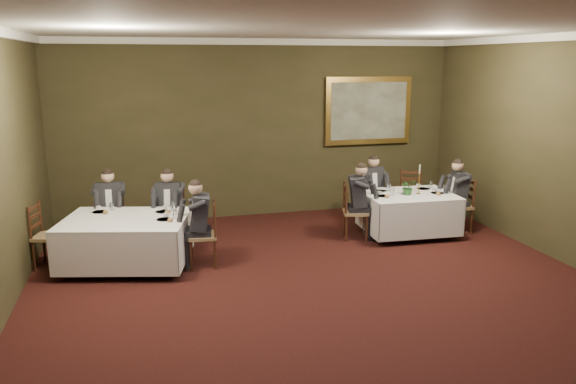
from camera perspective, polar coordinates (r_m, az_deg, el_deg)
name	(u,v)px	position (r m, az deg, el deg)	size (l,w,h in m)	color
ground	(345,319)	(7.08, 5.82, -12.74)	(10.00, 10.00, 0.00)	black
ceiling	(353,22)	(6.38, 6.58, 16.80)	(8.00, 10.00, 0.10)	silver
back_wall	(259,129)	(11.26, -2.92, 6.37)	(8.00, 0.10, 3.50)	#312E18
crown_molding	(352,28)	(6.38, 6.57, 16.26)	(8.00, 10.00, 0.12)	white
table_main	(408,211)	(10.34, 12.12, -1.87)	(1.66, 1.30, 0.67)	black
table_second	(126,238)	(8.92, -16.11, -4.54)	(2.14, 1.81, 0.67)	black
chair_main_backleft	(370,209)	(10.96, 8.29, -1.76)	(0.49, 0.47, 1.00)	olive
diner_main_backleft	(370,198)	(10.89, 8.36, -0.61)	(0.46, 0.53, 1.35)	black
chair_main_backright	(411,207)	(11.28, 12.40, -1.50)	(0.54, 0.53, 1.00)	olive
chair_main_endleft	(355,223)	(10.03, 6.78, -3.13)	(0.52, 0.53, 1.00)	olive
diner_main_endleft	(356,210)	(9.97, 6.88, -1.87)	(0.56, 0.51, 1.35)	black
chair_main_endright	(459,216)	(10.83, 16.98, -2.39)	(0.50, 0.52, 1.00)	olive
diner_main_endright	(459,204)	(10.77, 17.00, -1.22)	(0.55, 0.49, 1.35)	black
chair_sec_backleft	(112,230)	(9.98, -17.42, -3.74)	(0.46, 0.44, 1.00)	olive
diner_sec_backleft	(111,218)	(9.91, -17.52, -2.49)	(0.43, 0.50, 1.35)	black
chair_sec_backright	(171,230)	(9.75, -11.77, -3.81)	(0.55, 0.54, 1.00)	olive
diner_sec_backright	(171,217)	(9.67, -11.85, -2.53)	(0.53, 0.58, 1.35)	black
chair_sec_endright	(204,248)	(8.74, -8.55, -5.66)	(0.46, 0.48, 1.00)	olive
diner_sec_endright	(203,234)	(8.67, -8.68, -4.24)	(0.52, 0.45, 1.35)	black
chair_sec_endleft	(50,249)	(9.35, -23.03, -5.35)	(0.51, 0.53, 1.00)	olive
centerpiece	(408,186)	(10.17, 12.09, 0.57)	(0.27, 0.24, 0.30)	#2D5926
candlestick	(419,183)	(10.27, 13.16, 0.92)	(0.08, 0.08, 0.54)	#A68332
place_setting_table_main	(382,189)	(10.44, 9.51, 0.34)	(0.33, 0.31, 0.14)	white
place_setting_table_second	(103,209)	(9.35, -18.26, -1.67)	(0.33, 0.31, 0.14)	white
painting	(368,111)	(11.85, 8.16, 8.17)	(1.87, 0.09, 1.39)	#C09646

